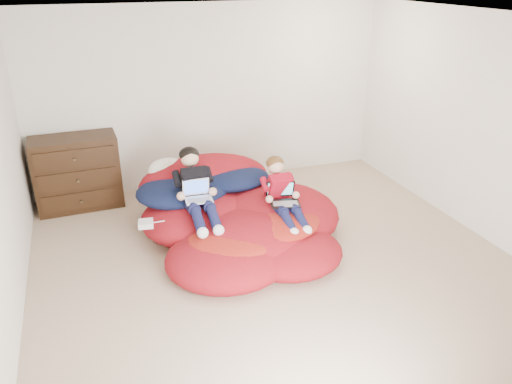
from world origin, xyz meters
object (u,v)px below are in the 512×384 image
Objects in this scene: beanbag_pile at (238,219)px; laptop_white at (198,194)px; dresser at (77,173)px; laptop_black at (283,197)px; younger_boy at (282,191)px; older_boy at (196,186)px.

laptop_white reaches higher than beanbag_pile.
dresser is 1.95m from laptop_white.
dresser is 2.78× the size of laptop_black.
beanbag_pile is (1.69, -1.52, -0.23)m from dresser.
younger_boy is 2.92× the size of laptop_white.
dresser is at bearing 141.30° from younger_boy.
older_boy is at bearing -49.04° from dresser.
dresser is 2.76m from younger_boy.
dresser reaches higher than laptop_black.
younger_boy is at bearing -38.70° from dresser.
older_boy reaches higher than younger_boy.
beanbag_pile is 6.22× the size of laptop_black.
dresser is 0.45× the size of beanbag_pile.
laptop_white is (-0.91, 0.23, 0.01)m from younger_boy.
dresser is at bearing 140.79° from laptop_black.
laptop_white is (-0.45, 0.02, 0.38)m from beanbag_pile.
younger_boy is at bearing 90.00° from laptop_black.
older_boy reaches higher than dresser.
dresser is 1.19× the size of younger_boy.
dresser reaches higher than younger_boy.
laptop_white is at bearing 164.23° from laptop_black.
younger_boy is (2.15, -1.72, 0.13)m from dresser.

